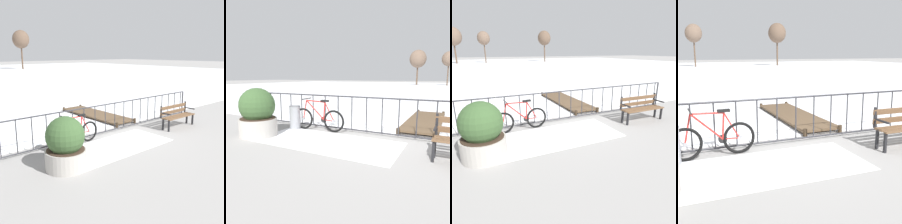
# 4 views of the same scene
# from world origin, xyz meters

# --- Properties ---
(ground_plane) EXTENTS (160.00, 160.00, 0.00)m
(ground_plane) POSITION_xyz_m (0.00, 0.00, 0.00)
(ground_plane) COLOR gray
(frozen_pond) EXTENTS (80.00, 56.00, 0.03)m
(frozen_pond) POSITION_xyz_m (0.00, 28.40, 0.01)
(frozen_pond) COLOR white
(frozen_pond) RESTS_ON ground
(snow_patch) EXTENTS (3.67, 1.68, 0.01)m
(snow_patch) POSITION_xyz_m (-0.84, -1.20, 0.00)
(snow_patch) COLOR white
(snow_patch) RESTS_ON ground
(railing_fence) EXTENTS (9.06, 0.06, 1.07)m
(railing_fence) POSITION_xyz_m (-0.00, 0.00, 0.56)
(railing_fence) COLOR #2D2D33
(railing_fence) RESTS_ON ground
(bicycle_near_railing) EXTENTS (1.71, 0.52, 0.97)m
(bicycle_near_railing) POSITION_xyz_m (-1.66, -0.30, 0.37)
(bicycle_near_railing) COLOR black
(bicycle_near_railing) RESTS_ON ground
(planter_with_shrub) EXTENTS (1.02, 1.02, 1.33)m
(planter_with_shrub) POSITION_xyz_m (-2.82, -1.56, 0.63)
(planter_with_shrub) COLOR #ADA8A0
(planter_with_shrub) RESTS_ON ground
(trash_bin) EXTENTS (0.35, 0.35, 0.73)m
(trash_bin) POSITION_xyz_m (-2.44, -0.44, 0.37)
(trash_bin) COLOR gray
(trash_bin) RESTS_ON ground
(wooden_dock) EXTENTS (1.10, 3.96, 0.20)m
(wooden_dock) POSITION_xyz_m (1.10, 2.23, 0.12)
(wooden_dock) COLOR brown
(wooden_dock) RESTS_ON ground
(tree_west_mid) EXTENTS (3.04, 3.04, 6.62)m
(tree_west_mid) POSITION_xyz_m (-4.55, 38.64, 4.93)
(tree_west_mid) COLOR brown
(tree_west_mid) RESTS_ON ground
(tree_centre) EXTENTS (2.35, 2.35, 6.04)m
(tree_centre) POSITION_xyz_m (0.71, 38.35, 4.71)
(tree_centre) COLOR brown
(tree_centre) RESTS_ON ground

